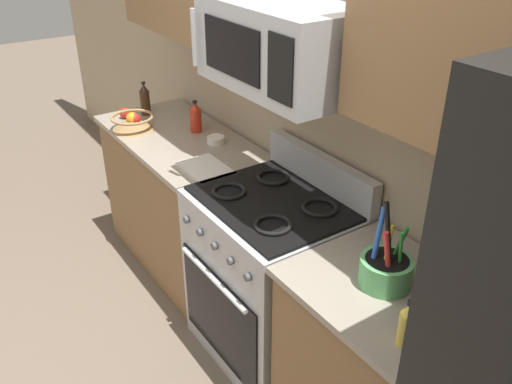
% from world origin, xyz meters
% --- Properties ---
extents(wall_back, '(8.00, 0.10, 2.60)m').
position_xyz_m(wall_back, '(0.00, 1.06, 1.30)').
color(wall_back, tan).
rests_on(wall_back, ground).
extents(counter_left, '(1.20, 0.63, 0.91)m').
position_xyz_m(counter_left, '(-0.99, 0.68, 0.46)').
color(counter_left, olive).
rests_on(counter_left, ground).
extents(range_oven, '(0.76, 0.67, 1.09)m').
position_xyz_m(range_oven, '(-0.00, 0.68, 0.47)').
color(range_oven, '#B2B5BA').
rests_on(range_oven, ground).
extents(counter_right, '(0.70, 0.63, 0.91)m').
position_xyz_m(counter_right, '(0.74, 0.68, 0.46)').
color(counter_right, olive).
rests_on(counter_right, ground).
extents(microwave, '(0.74, 0.44, 0.35)m').
position_xyz_m(microwave, '(-0.00, 0.71, 1.65)').
color(microwave, '#B2B5BA').
extents(upper_cabinets_right, '(0.69, 0.34, 0.71)m').
position_xyz_m(upper_cabinets_right, '(0.75, 0.84, 1.84)').
color(upper_cabinets_right, olive).
extents(utensil_crock, '(0.20, 0.20, 0.34)m').
position_xyz_m(utensil_crock, '(0.72, 0.67, 0.97)').
color(utensil_crock, '#59AD66').
rests_on(utensil_crock, counter_right).
extents(fruit_basket, '(0.26, 0.26, 0.11)m').
position_xyz_m(fruit_basket, '(-1.22, 0.49, 0.96)').
color(fruit_basket, '#9E7A4C').
rests_on(fruit_basket, counter_left).
extents(apple_loose, '(0.07, 0.07, 0.07)m').
position_xyz_m(apple_loose, '(-1.44, 0.52, 0.94)').
color(apple_loose, red).
rests_on(apple_loose, counter_left).
extents(cutting_board, '(0.30, 0.21, 0.02)m').
position_xyz_m(cutting_board, '(-0.49, 0.59, 0.92)').
color(cutting_board, silver).
rests_on(cutting_board, counter_left).
extents(bottle_oil, '(0.06, 0.06, 0.18)m').
position_xyz_m(bottle_oil, '(0.98, 0.50, 0.99)').
color(bottle_oil, gold).
rests_on(bottle_oil, counter_right).
extents(bottle_soy, '(0.06, 0.06, 0.22)m').
position_xyz_m(bottle_soy, '(-1.43, 0.67, 1.01)').
color(bottle_soy, '#382314').
rests_on(bottle_soy, counter_left).
extents(bottle_hot_sauce, '(0.07, 0.07, 0.20)m').
position_xyz_m(bottle_hot_sauce, '(-0.98, 0.80, 1.00)').
color(bottle_hot_sauce, red).
rests_on(bottle_hot_sauce, counter_left).
extents(prep_bowl, '(0.10, 0.10, 0.04)m').
position_xyz_m(prep_bowl, '(-0.76, 0.81, 0.93)').
color(prep_bowl, white).
rests_on(prep_bowl, counter_left).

